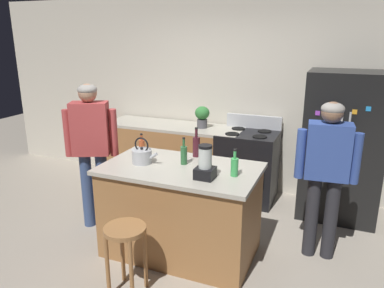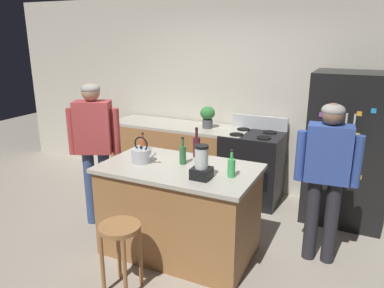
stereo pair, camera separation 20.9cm
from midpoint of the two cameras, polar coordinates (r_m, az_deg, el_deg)
ground_plane at (r=4.06m, az=-3.20°, el=-16.00°), size 14.00×14.00×0.00m
back_wall at (r=5.31m, az=5.67°, el=7.45°), size 8.00×0.10×2.70m
kitchen_island at (r=3.83m, az=-3.31°, el=-10.07°), size 1.54×0.90×0.93m
back_counter_run at (r=5.45m, az=-3.91°, el=-1.86°), size 2.00×0.64×0.93m
refrigerator at (r=4.76m, az=20.89°, el=-0.34°), size 0.90×0.73×1.78m
stove_range at (r=5.05m, az=7.29°, el=-3.31°), size 0.76×0.65×1.11m
person_by_island_left at (r=4.32m, az=-16.51°, el=0.16°), size 0.57×0.37×1.67m
person_by_sink_right at (r=3.75m, az=18.45°, el=-3.32°), size 0.60×0.26×1.59m
bar_stool at (r=3.32m, az=-11.99°, el=-14.45°), size 0.36×0.36×0.63m
potted_plant at (r=5.10m, az=0.40°, el=4.38°), size 0.20×0.20×0.30m
blender_appliance at (r=3.31m, az=0.23°, el=-3.18°), size 0.17×0.17×0.31m
bottle_olive_oil at (r=3.69m, az=-2.94°, el=-1.61°), size 0.07×0.07×0.28m
bottle_wine at (r=3.91m, az=-0.87°, el=-0.31°), size 0.08×0.08×0.32m
bottle_soda at (r=3.39m, az=4.78°, el=-3.44°), size 0.07×0.07×0.26m
bottle_cooking_sauce at (r=4.09m, az=-9.16°, el=-0.28°), size 0.06×0.06×0.22m
tea_kettle at (r=3.77m, az=-9.24°, el=-1.78°), size 0.28×0.20×0.27m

